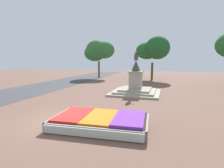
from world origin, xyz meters
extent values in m
plane|color=brown|center=(0.00, 0.00, 0.00)|extent=(90.92, 90.92, 0.00)
cube|color=#38281C|center=(2.50, -0.11, 0.21)|extent=(4.95, 3.12, 0.43)
cube|color=gray|center=(2.61, -1.54, 0.23)|extent=(4.95, 0.47, 0.47)
cube|color=gray|center=(2.40, 1.32, 0.23)|extent=(4.95, 0.47, 0.47)
cube|color=gray|center=(0.08, -0.29, 0.23)|extent=(0.32, 2.97, 0.47)
cube|color=gray|center=(4.92, 0.07, 0.23)|extent=(0.32, 2.97, 0.47)
cube|color=red|center=(0.99, -0.22, 0.50)|extent=(1.70, 2.68, 0.14)
cube|color=orange|center=(2.50, -0.11, 0.49)|extent=(1.70, 2.68, 0.12)
cube|color=#72339E|center=(4.02, 0.00, 0.51)|extent=(1.70, 2.68, 0.17)
cube|color=#B2BCAD|center=(2.61, -1.59, 0.24)|extent=(4.71, 0.55, 0.39)
cube|color=#9F9580|center=(2.77, 9.29, 0.09)|extent=(4.89, 4.89, 0.18)
cube|color=#A09581|center=(2.77, 9.29, 0.27)|extent=(3.98, 3.98, 0.18)
cube|color=gray|center=(2.77, 9.29, 0.45)|extent=(3.08, 3.08, 0.18)
cube|color=#9E937F|center=(2.77, 9.29, 1.37)|extent=(1.23, 1.23, 1.67)
cube|color=#9E937F|center=(2.77, 9.29, 2.26)|extent=(1.45, 1.45, 0.12)
cone|color=#384233|center=(2.77, 9.29, 2.86)|extent=(0.92, 0.92, 1.07)
cylinder|color=#384233|center=(2.77, 9.29, 3.71)|extent=(0.39, 0.39, 0.62)
sphere|color=#384233|center=(2.77, 9.29, 4.15)|extent=(0.27, 0.27, 0.27)
cylinder|color=#384233|center=(2.99, 9.40, 3.83)|extent=(0.51, 0.32, 0.45)
cylinder|color=brown|center=(-6.56, 22.77, 1.59)|extent=(0.35, 0.35, 3.17)
ellipsoid|color=#2E6833|center=(-7.43, 22.90, 4.72)|extent=(4.01, 3.81, 3.10)
ellipsoid|color=#306B32|center=(-7.10, 22.96, 5.32)|extent=(3.95, 3.74, 3.61)
ellipsoid|color=#316E36|center=(-5.58, 23.39, 5.28)|extent=(3.76, 3.28, 3.20)
cylinder|color=#4C3823|center=(3.35, 23.22, 1.47)|extent=(0.39, 0.39, 2.94)
ellipsoid|color=#205826|center=(4.17, 22.75, 5.47)|extent=(4.11, 4.05, 3.91)
ellipsoid|color=#205F26|center=(2.33, 23.87, 5.06)|extent=(3.98, 4.24, 3.05)
camera|label=1|loc=(5.70, -8.43, 3.49)|focal=28.00mm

